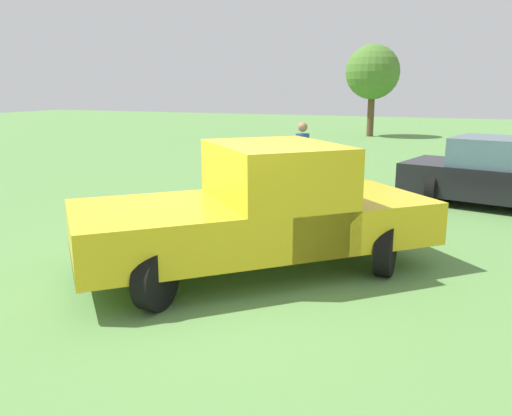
% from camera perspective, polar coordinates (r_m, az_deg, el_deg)
% --- Properties ---
extents(ground_plane, '(80.00, 80.00, 0.00)m').
position_cam_1_polar(ground_plane, '(7.26, -2.75, -7.55)').
color(ground_plane, '#5B8C47').
extents(pickup_truck, '(4.85, 4.91, 1.78)m').
position_cam_1_polar(pickup_truck, '(7.37, 0.93, 0.16)').
color(pickup_truck, black).
rests_on(pickup_truck, ground_plane).
extents(sedan_far, '(2.88, 4.71, 1.48)m').
position_cam_1_polar(sedan_far, '(12.49, 25.58, 3.14)').
color(sedan_far, black).
rests_on(sedan_far, ground_plane).
extents(person_bystander, '(0.34, 0.33, 1.73)m').
position_cam_1_polar(person_bystander, '(12.56, 4.99, 5.78)').
color(person_bystander, black).
rests_on(person_bystander, ground_plane).
extents(tree_back_right, '(2.73, 2.73, 4.60)m').
position_cam_1_polar(tree_back_right, '(28.25, 12.44, 14.05)').
color(tree_back_right, brown).
rests_on(tree_back_right, ground_plane).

